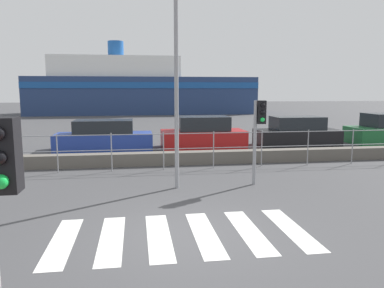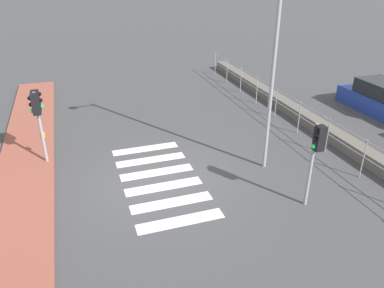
{
  "view_description": "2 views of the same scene",
  "coord_description": "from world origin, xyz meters",
  "px_view_note": "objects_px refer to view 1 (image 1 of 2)",
  "views": [
    {
      "loc": [
        -0.94,
        -6.93,
        2.82
      ],
      "look_at": [
        0.4,
        2.0,
        1.5
      ],
      "focal_mm": 35.0,
      "sensor_mm": 36.0,
      "label": 1
    },
    {
      "loc": [
        9.89,
        -2.25,
        6.28
      ],
      "look_at": [
        0.12,
        1.0,
        1.2
      ],
      "focal_mm": 35.0,
      "sensor_mm": 36.0,
      "label": 2
    }
  ],
  "objects_px": {
    "parked_car_blue": "(104,137)",
    "streetlamp": "(177,37)",
    "parked_car_red": "(203,134)",
    "parked_car_black": "(297,133)",
    "ferry_boat": "(138,90)",
    "traffic_light_far": "(259,123)"
  },
  "relations": [
    {
      "from": "parked_car_blue",
      "to": "streetlamp",
      "type": "bearing_deg",
      "value": -71.04
    },
    {
      "from": "parked_car_red",
      "to": "parked_car_black",
      "type": "height_order",
      "value": "parked_car_red"
    },
    {
      "from": "streetlamp",
      "to": "ferry_boat",
      "type": "xyz_separation_m",
      "value": [
        -0.82,
        34.97,
        -1.42
      ]
    },
    {
      "from": "traffic_light_far",
      "to": "parked_car_blue",
      "type": "xyz_separation_m",
      "value": [
        -5.08,
        7.42,
        -1.24
      ]
    },
    {
      "from": "traffic_light_far",
      "to": "streetlamp",
      "type": "distance_m",
      "value": 3.41
    },
    {
      "from": "streetlamp",
      "to": "ferry_boat",
      "type": "height_order",
      "value": "ferry_boat"
    },
    {
      "from": "traffic_light_far",
      "to": "parked_car_black",
      "type": "xyz_separation_m",
      "value": [
        4.54,
        7.42,
        -1.22
      ]
    },
    {
      "from": "ferry_boat",
      "to": "parked_car_black",
      "type": "relative_size",
      "value": 6.19
    },
    {
      "from": "parked_car_black",
      "to": "streetlamp",
      "type": "bearing_deg",
      "value": -132.17
    },
    {
      "from": "ferry_boat",
      "to": "parked_car_blue",
      "type": "height_order",
      "value": "ferry_boat"
    },
    {
      "from": "parked_car_blue",
      "to": "parked_car_black",
      "type": "height_order",
      "value": "parked_car_black"
    },
    {
      "from": "streetlamp",
      "to": "parked_car_red",
      "type": "distance_m",
      "value": 8.74
    },
    {
      "from": "parked_car_red",
      "to": "ferry_boat",
      "type": "bearing_deg",
      "value": 96.13
    },
    {
      "from": "traffic_light_far",
      "to": "parked_car_blue",
      "type": "bearing_deg",
      "value": 124.39
    },
    {
      "from": "parked_car_blue",
      "to": "parked_car_red",
      "type": "relative_size",
      "value": 1.1
    },
    {
      "from": "streetlamp",
      "to": "ferry_boat",
      "type": "bearing_deg",
      "value": 91.34
    },
    {
      "from": "traffic_light_far",
      "to": "parked_car_black",
      "type": "height_order",
      "value": "traffic_light_far"
    },
    {
      "from": "parked_car_blue",
      "to": "ferry_boat",
      "type": "bearing_deg",
      "value": 86.17
    },
    {
      "from": "streetlamp",
      "to": "parked_car_red",
      "type": "height_order",
      "value": "streetlamp"
    },
    {
      "from": "streetlamp",
      "to": "parked_car_red",
      "type": "xyz_separation_m",
      "value": [
        2.11,
        7.7,
        -3.56
      ]
    },
    {
      "from": "streetlamp",
      "to": "parked_car_blue",
      "type": "xyz_separation_m",
      "value": [
        -2.64,
        7.7,
        -3.61
      ]
    },
    {
      "from": "traffic_light_far",
      "to": "streetlamp",
      "type": "xyz_separation_m",
      "value": [
        -2.43,
        -0.28,
        2.37
      ]
    }
  ]
}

